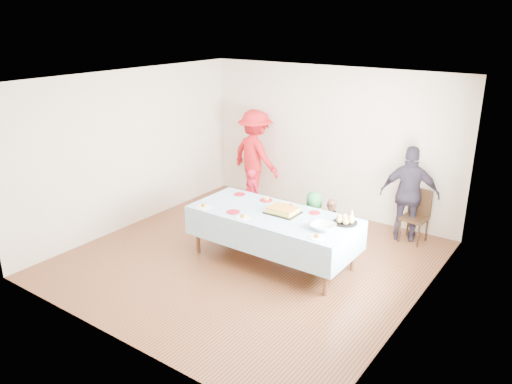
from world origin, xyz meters
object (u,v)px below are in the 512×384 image
party_table (273,217)px  dining_chair (417,213)px  adult_left (255,156)px  birthday_cake (283,210)px

party_table → dining_chair: bearing=53.0°
party_table → adult_left: size_ratio=1.38×
party_table → adult_left: bearing=130.9°
party_table → dining_chair: dining_chair is taller
dining_chair → adult_left: 3.31m
dining_chair → adult_left: (-3.28, 0.06, 0.42)m
birthday_cake → party_table: bearing=-142.9°
party_table → birthday_cake: (0.11, 0.09, 0.10)m
party_table → dining_chair: (1.50, 1.99, -0.24)m
party_table → dining_chair: 2.51m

